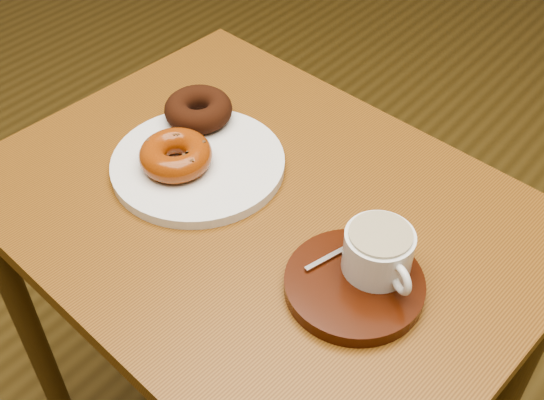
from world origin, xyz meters
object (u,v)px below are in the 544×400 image
Objects in this scene: donut_plate at (198,164)px; coffee_cup at (379,251)px; cafe_table at (261,260)px; saucer at (354,285)px.

donut_plate is 0.30m from coffee_cup.
cafe_table is 0.24m from coffee_cup.
donut_plate is 2.36× the size of coffee_cup.
cafe_table is at bearing -0.19° from donut_plate.
coffee_cup is at bearing 74.09° from saucer.
cafe_table is 7.55× the size of coffee_cup.
saucer is (0.18, -0.04, 0.12)m from cafe_table.
saucer is at bearing -79.87° from coffee_cup.
saucer reaches higher than donut_plate.
donut_plate is (-0.11, 0.00, 0.12)m from cafe_table.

